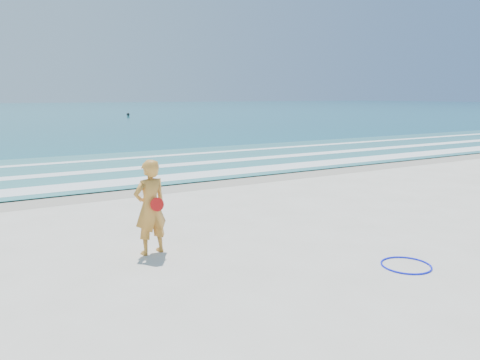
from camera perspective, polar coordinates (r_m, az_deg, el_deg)
ground at (r=8.68m, az=10.65°, el=-10.94°), size 400.00×400.00×0.00m
wet_sand at (r=16.28m, az=-10.62°, el=-0.92°), size 400.00×2.40×0.00m
shallow at (r=20.98m, az=-15.32°, el=1.51°), size 400.00×10.00×0.01m
foam_near at (r=17.48m, az=-12.09°, el=-0.03°), size 400.00×1.40×0.01m
foam_mid at (r=20.22m, az=-14.72°, el=1.24°), size 400.00×0.90×0.01m
foam_far at (r=23.38m, az=-16.96°, el=2.32°), size 400.00×0.60×0.01m
hoop at (r=9.32m, az=19.59°, el=-9.76°), size 1.14×1.14×0.03m
buoy at (r=73.07m, az=-13.48°, el=7.79°), size 0.46×0.46×0.46m
woman at (r=9.39m, az=-10.89°, el=-3.27°), size 0.76×0.57×1.89m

